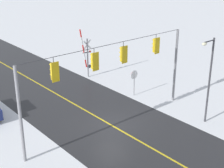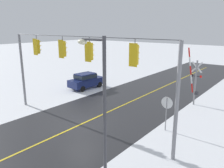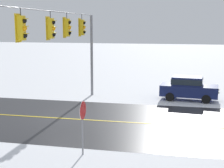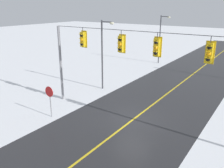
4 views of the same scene
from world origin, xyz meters
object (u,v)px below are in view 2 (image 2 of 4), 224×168
at_px(railroad_crossing, 195,79).
at_px(streetlamp_near, 100,104).
at_px(parked_car_navy, 86,80).
at_px(stop_sign, 167,106).

relative_size(railroad_crossing, streetlamp_near, 0.78).
bearing_deg(parked_car_navy, stop_sign, 159.41).
distance_m(parked_car_navy, streetlamp_near, 17.13).
bearing_deg(stop_sign, streetlamp_near, 93.44).
height_order(railroad_crossing, parked_car_navy, railroad_crossing).
height_order(stop_sign, railroad_crossing, railroad_crossing).
relative_size(parked_car_navy, streetlamp_near, 0.66).
height_order(railroad_crossing, streetlamp_near, streetlamp_near).
relative_size(stop_sign, parked_car_navy, 0.54).
xyz_separation_m(railroad_crossing, streetlamp_near, (-0.81, 13.57, 1.59)).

